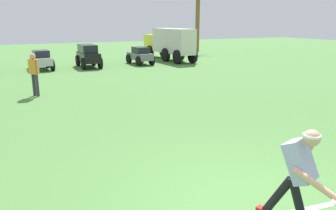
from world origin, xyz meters
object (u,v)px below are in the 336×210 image
teammate_near_sideline (34,71)px  parked_car_slot_b (41,60)px  parked_car_slot_c (88,55)px  box_truck (169,42)px  parked_car_slot_d (140,55)px  palm_tree_right_of_centre (198,8)px  frisbee_thrower (298,173)px

teammate_near_sideline → parked_car_slot_b: size_ratio=0.69×
parked_car_slot_c → box_truck: 6.14m
parked_car_slot_d → palm_tree_right_of_centre: 11.22m
frisbee_thrower → parked_car_slot_d: frisbee_thrower is taller
teammate_near_sideline → palm_tree_right_of_centre: palm_tree_right_of_centre is taller
palm_tree_right_of_centre → box_truck: bearing=-135.1°
parked_car_slot_b → parked_car_slot_c: (2.63, -0.16, 0.16)m
parked_car_slot_b → parked_car_slot_d: same height
box_truck → parked_car_slot_b: bearing=-172.9°
parked_car_slot_d → frisbee_thrower: bearing=-104.4°
parked_car_slot_c → palm_tree_right_of_centre: bearing=30.5°
parked_car_slot_c → palm_tree_right_of_centre: (11.59, 6.82, 3.08)m
frisbee_thrower → box_truck: 19.59m
parked_car_slot_b → box_truck: (8.62, 1.08, 0.67)m
teammate_near_sideline → parked_car_slot_c: teammate_near_sideline is taller
teammate_near_sideline → palm_tree_right_of_centre: size_ratio=0.24×
parked_car_slot_d → palm_tree_right_of_centre: bearing=39.5°
teammate_near_sideline → palm_tree_right_of_centre: 20.64m
frisbee_thrower → teammate_near_sideline: (-2.42, 10.05, 0.14)m
parked_car_slot_d → teammate_near_sideline: bearing=-134.3°
frisbee_thrower → palm_tree_right_of_centre: bearing=62.0°
parked_car_slot_d → box_truck: (2.68, 1.25, 0.67)m
parked_car_slot_c → parked_car_slot_d: 3.31m
frisbee_thrower → parked_car_slot_d: bearing=75.6°
parked_car_slot_c → box_truck: bearing=11.7°
parked_car_slot_b → teammate_near_sideline: bearing=-96.9°
parked_car_slot_c → palm_tree_right_of_centre: size_ratio=0.37×
parked_car_slot_d → box_truck: size_ratio=0.38×
frisbee_thrower → box_truck: size_ratio=0.24×
parked_car_slot_b → parked_car_slot_c: bearing=-3.5°
parked_car_slot_b → parked_car_slot_d: 5.94m
frisbee_thrower → teammate_near_sideline: bearing=103.5°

